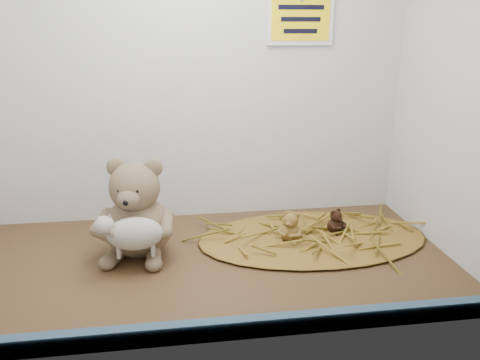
{
  "coord_description": "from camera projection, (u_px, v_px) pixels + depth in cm",
  "views": [
    {
      "loc": [
        -4.48,
        -99.47,
        53.04
      ],
      "look_at": [
        9.82,
        2.07,
        19.41
      ],
      "focal_mm": 35.0,
      "sensor_mm": 36.0,
      "label": 1
    }
  ],
  "objects": [
    {
      "name": "wall_sign",
      "position": [
        300.0,
        19.0,
        1.25
      ],
      "size": [
        16.0,
        1.2,
        11.0
      ],
      "primitive_type": "cube",
      "color": "yellow",
      "rests_on": "back_wall"
    },
    {
      "name": "straw_bed",
      "position": [
        313.0,
        237.0,
        1.23
      ],
      "size": [
        60.52,
        35.14,
        1.17
      ],
      "primitive_type": "ellipsoid",
      "color": "brown",
      "rests_on": "shelf_floor"
    },
    {
      "name": "toy_lamb",
      "position": [
        135.0,
        234.0,
        1.04
      ],
      "size": [
        16.25,
        9.92,
        10.5
      ],
      "primitive_type": null,
      "color": "#B2AEA0",
      "rests_on": "main_teddy"
    },
    {
      "name": "main_teddy",
      "position": [
        137.0,
        207.0,
        1.12
      ],
      "size": [
        23.08,
        23.93,
        24.13
      ],
      "primitive_type": null,
      "rotation": [
        0.0,
        0.0,
        -0.2
      ],
      "color": "#846A51",
      "rests_on": "shelf_floor"
    },
    {
      "name": "mini_teddy_tan",
      "position": [
        291.0,
        225.0,
        1.19
      ],
      "size": [
        8.86,
        8.98,
        7.84
      ],
      "primitive_type": null,
      "rotation": [
        0.0,
        0.0,
        -0.54
      ],
      "color": "olive",
      "rests_on": "straw_bed"
    },
    {
      "name": "alcove_shell",
      "position": [
        193.0,
        64.0,
        1.05
      ],
      "size": [
        120.4,
        60.2,
        90.4
      ],
      "color": "#3D2A15",
      "rests_on": "ground"
    },
    {
      "name": "mini_teddy_brown",
      "position": [
        335.0,
        220.0,
        1.24
      ],
      "size": [
        7.21,
        7.3,
        6.36
      ],
      "primitive_type": null,
      "rotation": [
        0.0,
        0.0,
        0.55
      ],
      "color": "black",
      "rests_on": "straw_bed"
    },
    {
      "name": "front_rail",
      "position": [
        210.0,
        330.0,
        0.83
      ],
      "size": [
        119.28,
        2.2,
        3.6
      ],
      "primitive_type": "cube",
      "color": "#354C66",
      "rests_on": "shelf_floor"
    }
  ]
}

